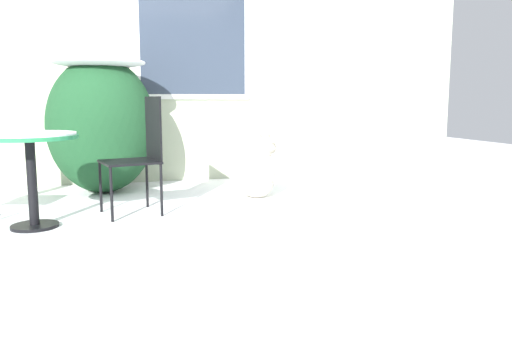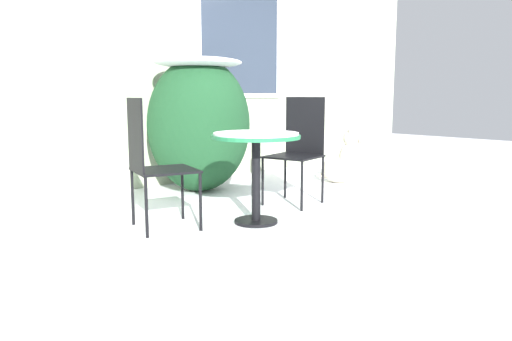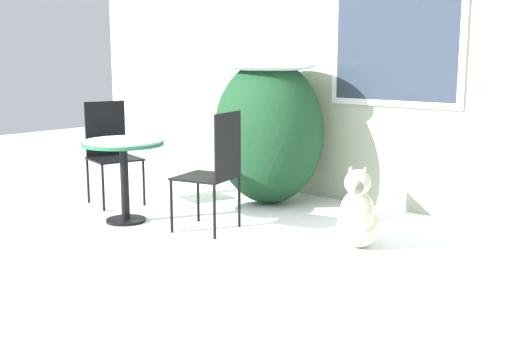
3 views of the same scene
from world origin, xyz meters
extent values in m
plane|color=white|center=(0.00, 0.00, 0.00)|extent=(16.00, 16.00, 0.00)
cube|color=#B2BC9E|center=(0.00, 2.20, 1.51)|extent=(8.00, 0.06, 3.01)
cube|color=white|center=(0.39, 2.16, 1.71)|extent=(1.39, 0.04, 1.42)
cube|color=#2D3847|center=(0.39, 2.14, 1.71)|extent=(1.27, 0.01, 1.30)
ellipsoid|color=#194223|center=(-0.69, 1.60, 0.72)|extent=(1.13, 1.06, 1.45)
ellipsoid|color=white|center=(-0.69, 1.60, 1.39)|extent=(0.96, 0.90, 0.12)
cylinder|color=black|center=(-1.18, 0.16, 0.01)|extent=(0.36, 0.36, 0.03)
cylinder|color=black|center=(-1.18, 0.16, 0.36)|extent=(0.07, 0.07, 0.67)
cylinder|color=#237A47|center=(-1.18, 0.16, 0.71)|extent=(0.72, 0.72, 0.03)
cylinder|color=white|center=(-1.18, 0.16, 0.74)|extent=(0.69, 0.69, 0.02)
cube|color=black|center=(-1.81, 0.53, 0.46)|extent=(0.56, 0.56, 0.02)
cube|color=black|center=(-2.02, 0.59, 0.75)|extent=(0.13, 0.41, 0.55)
cylinder|color=black|center=(-1.66, 0.27, 0.23)|extent=(0.02, 0.02, 0.45)
cylinder|color=black|center=(-1.55, 0.68, 0.23)|extent=(0.02, 0.02, 0.45)
cylinder|color=black|center=(-2.07, 0.38, 0.23)|extent=(0.02, 0.02, 0.45)
cylinder|color=black|center=(-1.96, 0.79, 0.23)|extent=(0.02, 0.02, 0.45)
cube|color=black|center=(-0.43, 0.44, 0.46)|extent=(0.55, 0.55, 0.02)
cube|color=black|center=(-0.22, 0.50, 0.75)|extent=(0.11, 0.41, 0.55)
cylinder|color=black|center=(-0.69, 0.60, 0.23)|extent=(0.02, 0.02, 0.45)
cylinder|color=black|center=(-0.59, 0.19, 0.23)|extent=(0.02, 0.02, 0.45)
cylinder|color=black|center=(-0.28, 0.70, 0.23)|extent=(0.02, 0.02, 0.45)
cylinder|color=black|center=(-0.18, 0.29, 0.23)|extent=(0.02, 0.02, 0.45)
ellipsoid|color=beige|center=(0.83, 0.88, 0.16)|extent=(0.48, 0.50, 0.33)
ellipsoid|color=beige|center=(0.87, 0.77, 0.30)|extent=(0.34, 0.32, 0.36)
sphere|color=beige|center=(0.89, 0.75, 0.54)|extent=(0.20, 0.20, 0.20)
cone|color=gray|center=(0.94, 0.63, 0.53)|extent=(0.13, 0.11, 0.11)
ellipsoid|color=gray|center=(0.83, 0.74, 0.62)|extent=(0.05, 0.04, 0.09)
ellipsoid|color=gray|center=(0.93, 0.79, 0.62)|extent=(0.05, 0.04, 0.09)
ellipsoid|color=beige|center=(0.75, 1.05, 0.07)|extent=(0.14, 0.20, 0.06)
camera|label=1|loc=(-0.50, -3.99, 1.00)|focal=35.00mm
camera|label=2|loc=(-3.89, -2.80, 1.05)|focal=35.00mm
camera|label=3|loc=(3.40, -3.34, 1.50)|focal=45.00mm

